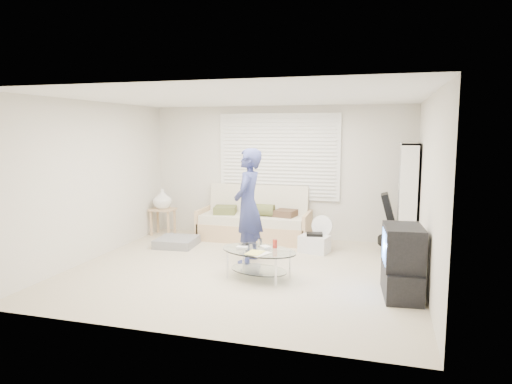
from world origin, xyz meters
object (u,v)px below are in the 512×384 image
(futon_sofa, at_px, (255,222))
(tv_unit, at_px, (402,262))
(bookshelf, at_px, (407,199))
(coffee_table, at_px, (259,255))

(futon_sofa, xyz_separation_m, tv_unit, (2.57, -2.36, 0.10))
(tv_unit, bearing_deg, futon_sofa, 137.50)
(futon_sofa, height_order, bookshelf, bookshelf)
(futon_sofa, relative_size, coffee_table, 1.69)
(futon_sofa, distance_m, coffee_table, 2.28)
(tv_unit, bearing_deg, coffee_table, 174.61)
(bookshelf, distance_m, coffee_table, 2.86)
(bookshelf, bearing_deg, futon_sofa, 175.06)
(futon_sofa, height_order, tv_unit, futon_sofa)
(futon_sofa, height_order, coffee_table, futon_sofa)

